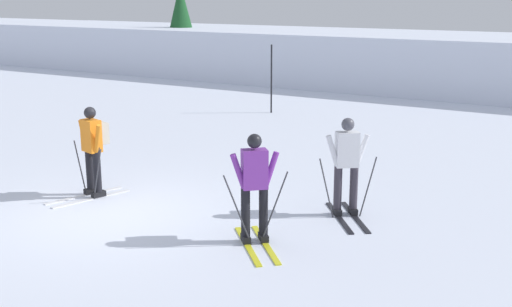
{
  "coord_description": "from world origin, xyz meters",
  "views": [
    {
      "loc": [
        7.7,
        -7.89,
        3.74
      ],
      "look_at": [
        1.81,
        2.0,
        0.9
      ],
      "focal_mm": 45.76,
      "sensor_mm": 36.0,
      "label": 1
    }
  ],
  "objects_px": {
    "skier_white": "(346,161)",
    "skier_purple": "(254,182)",
    "skier_orange": "(93,147)",
    "trail_marker_pole": "(271,79)",
    "conifer_far_left": "(181,21)"
  },
  "relations": [
    {
      "from": "skier_white",
      "to": "skier_orange",
      "type": "distance_m",
      "value": 4.7
    },
    {
      "from": "skier_white",
      "to": "skier_orange",
      "type": "height_order",
      "value": "same"
    },
    {
      "from": "trail_marker_pole",
      "to": "conifer_far_left",
      "type": "distance_m",
      "value": 11.87
    },
    {
      "from": "skier_white",
      "to": "skier_purple",
      "type": "bearing_deg",
      "value": -110.23
    },
    {
      "from": "skier_white",
      "to": "conifer_far_left",
      "type": "relative_size",
      "value": 0.4
    },
    {
      "from": "skier_white",
      "to": "trail_marker_pole",
      "type": "height_order",
      "value": "trail_marker_pole"
    },
    {
      "from": "skier_white",
      "to": "skier_purple",
      "type": "distance_m",
      "value": 2.02
    },
    {
      "from": "skier_purple",
      "to": "trail_marker_pole",
      "type": "xyz_separation_m",
      "value": [
        -5.27,
        9.86,
        0.13
      ]
    },
    {
      "from": "skier_orange",
      "to": "conifer_far_left",
      "type": "xyz_separation_m",
      "value": [
        -10.65,
        16.8,
        1.49
      ]
    },
    {
      "from": "trail_marker_pole",
      "to": "conifer_far_left",
      "type": "xyz_separation_m",
      "value": [
        -9.16,
        7.42,
        1.37
      ]
    },
    {
      "from": "skier_orange",
      "to": "conifer_far_left",
      "type": "relative_size",
      "value": 0.4
    },
    {
      "from": "skier_orange",
      "to": "conifer_far_left",
      "type": "distance_m",
      "value": 19.95
    },
    {
      "from": "skier_white",
      "to": "trail_marker_pole",
      "type": "distance_m",
      "value": 9.96
    },
    {
      "from": "skier_purple",
      "to": "trail_marker_pole",
      "type": "relative_size",
      "value": 0.79
    },
    {
      "from": "conifer_far_left",
      "to": "skier_orange",
      "type": "bearing_deg",
      "value": -57.64
    }
  ]
}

